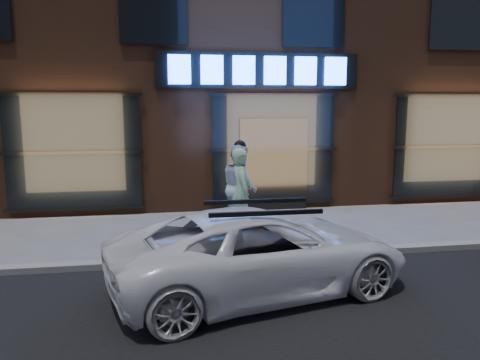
# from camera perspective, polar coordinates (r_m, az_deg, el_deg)

# --- Properties ---
(ground) EXTENTS (90.00, 90.00, 0.00)m
(ground) POSITION_cam_1_polar(r_m,az_deg,el_deg) (8.85, 10.02, -9.14)
(ground) COLOR slate
(ground) RESTS_ON ground
(curb) EXTENTS (60.00, 0.25, 0.12)m
(curb) POSITION_cam_1_polar(r_m,az_deg,el_deg) (8.83, 10.03, -8.77)
(curb) COLOR gray
(curb) RESTS_ON ground
(storefront_building) EXTENTS (30.20, 8.28, 10.30)m
(storefront_building) POSITION_cam_1_polar(r_m,az_deg,el_deg) (16.32, 0.78, 17.66)
(storefront_building) COLOR #54301E
(storefront_building) RESTS_ON ground
(man_bowtie) EXTENTS (0.49, 0.71, 1.86)m
(man_bowtie) POSITION_cam_1_polar(r_m,az_deg,el_deg) (9.90, 0.13, -1.46)
(man_bowtie) COLOR #AAE0B6
(man_bowtie) RESTS_ON ground
(man_cap) EXTENTS (0.83, 1.01, 1.89)m
(man_cap) POSITION_cam_1_polar(r_m,az_deg,el_deg) (10.50, -0.01, -0.75)
(man_cap) COLOR silver
(man_cap) RESTS_ON ground
(white_suv) EXTENTS (4.83, 3.05, 1.24)m
(white_suv) POSITION_cam_1_polar(r_m,az_deg,el_deg) (7.00, 2.48, -8.66)
(white_suv) COLOR white
(white_suv) RESTS_ON ground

